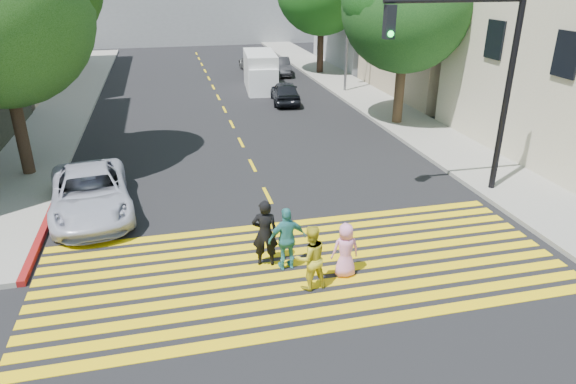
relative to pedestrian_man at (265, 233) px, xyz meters
name	(u,v)px	position (x,y,z in m)	size (l,w,h in m)	color
ground	(318,295)	(0.92, -1.67, -0.91)	(120.00, 120.00, 0.00)	black
sidewalk_left	(71,100)	(-7.58, 20.33, -0.84)	(3.00, 40.00, 0.15)	gray
sidewalk_right	(391,113)	(9.42, 13.33, -0.84)	(3.00, 60.00, 0.15)	gray
curb_red	(50,214)	(-5.98, 4.33, -0.83)	(0.20, 8.00, 0.16)	maroon
crosswalk	(304,267)	(0.92, -0.39, -0.91)	(13.40, 5.30, 0.01)	yellow
lane_line	(216,92)	(0.92, 20.83, -0.91)	(0.12, 34.40, 0.01)	yellow
building_right_tan	(472,8)	(15.92, 17.33, 4.09)	(10.00, 10.00, 10.00)	tan
pedestrian_man	(265,233)	(0.00, 0.00, 0.00)	(0.67, 0.44, 1.82)	black
pedestrian_woman	(310,258)	(0.84, -1.29, -0.09)	(0.80, 0.62, 1.65)	gold
pedestrian_child	(345,250)	(1.83, -0.97, -0.20)	(0.70, 0.45, 1.43)	pink
pedestrian_extra	(287,239)	(0.51, -0.30, -0.07)	(0.99, 0.41, 1.69)	teal
white_sedan	(90,193)	(-4.70, 4.25, -0.21)	(2.32, 5.03, 1.40)	#B4B6C9
dark_car_near	(285,92)	(4.52, 17.03, -0.28)	(1.49, 3.69, 1.26)	black
silver_car	(255,63)	(4.58, 27.14, -0.25)	(1.87, 4.60, 1.33)	gray
dark_car_parked	(281,66)	(6.17, 25.48, -0.31)	(1.27, 3.65, 1.20)	black
white_van	(261,73)	(3.82, 20.84, 0.18)	(2.27, 5.02, 2.30)	silver
traffic_signal	(477,66)	(7.30, 2.90, 3.43)	(4.57, 0.39, 6.70)	black
street_lamp	(345,10)	(8.56, 18.74, 3.99)	(1.93, 0.23, 8.55)	slate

